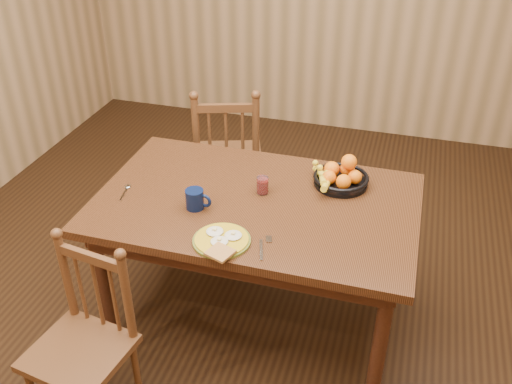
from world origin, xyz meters
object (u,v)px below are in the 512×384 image
(breakfast_plate, at_px, (222,240))
(coffee_mug, at_px, (196,199))
(dining_table, at_px, (256,214))
(fruit_bowl, at_px, (340,177))
(chair_near, at_px, (84,343))
(chair_far, at_px, (227,158))

(breakfast_plate, height_order, coffee_mug, coffee_mug)
(breakfast_plate, bearing_deg, coffee_mug, 132.92)
(dining_table, relative_size, fruit_bowl, 4.94)
(fruit_bowl, bearing_deg, breakfast_plate, -123.57)
(coffee_mug, bearing_deg, chair_near, -111.97)
(breakfast_plate, distance_m, coffee_mug, 0.31)
(chair_near, bearing_deg, fruit_bowl, 58.92)
(chair_far, relative_size, fruit_bowl, 3.06)
(chair_far, bearing_deg, breakfast_plate, 89.65)
(breakfast_plate, bearing_deg, dining_table, 82.18)
(chair_far, height_order, coffee_mug, chair_far)
(chair_near, height_order, fruit_bowl, fruit_bowl)
(chair_far, xyz_separation_m, breakfast_plate, (0.39, -1.20, 0.28))
(chair_near, relative_size, coffee_mug, 6.57)
(chair_far, xyz_separation_m, coffee_mug, (0.18, -0.97, 0.32))
(fruit_bowl, bearing_deg, coffee_mug, -146.99)
(dining_table, relative_size, chair_near, 1.82)
(dining_table, distance_m, breakfast_plate, 0.39)
(dining_table, height_order, breakfast_plate, breakfast_plate)
(chair_near, distance_m, fruit_bowl, 1.48)
(chair_near, height_order, coffee_mug, chair_near)
(fruit_bowl, bearing_deg, chair_far, 145.55)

